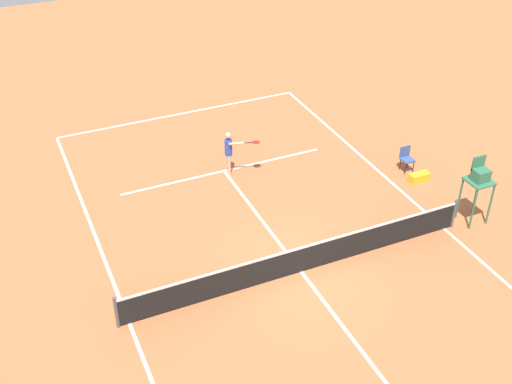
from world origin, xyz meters
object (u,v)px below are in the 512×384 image
(player_serving, at_px, (230,149))
(tennis_ball, at_px, (225,188))
(umpire_chair, at_px, (479,180))
(equipment_bag, at_px, (419,177))
(courtside_chair_mid, at_px, (407,158))

(player_serving, distance_m, tennis_ball, 1.47)
(tennis_ball, xyz_separation_m, umpire_chair, (-6.88, 5.16, 1.57))
(umpire_chair, height_order, equipment_bag, umpire_chair)
(tennis_ball, bearing_deg, umpire_chair, 143.15)
(tennis_ball, bearing_deg, equipment_bag, 160.43)
(umpire_chair, bearing_deg, courtside_chair_mid, -87.71)
(tennis_ball, height_order, umpire_chair, umpire_chair)
(tennis_ball, distance_m, umpire_chair, 8.74)
(tennis_ball, height_order, courtside_chair_mid, courtside_chair_mid)
(player_serving, xyz_separation_m, courtside_chair_mid, (-6.14, 2.46, -0.50))
(umpire_chair, distance_m, courtside_chair_mid, 3.75)
(player_serving, distance_m, umpire_chair, 8.74)
(umpire_chair, xyz_separation_m, equipment_bag, (0.11, -2.75, -1.46))
(player_serving, relative_size, umpire_chair, 0.72)
(umpire_chair, distance_m, equipment_bag, 3.11)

